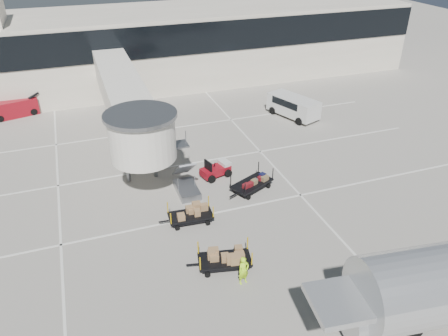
{
  "coord_description": "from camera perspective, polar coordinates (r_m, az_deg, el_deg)",
  "views": [
    {
      "loc": [
        -7.63,
        -20.29,
        16.91
      ],
      "look_at": [
        1.07,
        4.13,
        2.0
      ],
      "focal_mm": 35.0,
      "sensor_mm": 36.0,
      "label": 1
    }
  ],
  "objects": [
    {
      "name": "belt_loader",
      "position": [
        47.5,
        -25.67,
        7.11
      ],
      "size": [
        4.77,
        2.77,
        2.17
      ],
      "rotation": [
        0.0,
        0.0,
        0.26
      ],
      "color": "maroon",
      "rests_on": "ground"
    },
    {
      "name": "ground_worker",
      "position": [
        23.51,
        2.58,
        -13.23
      ],
      "size": [
        0.68,
        0.5,
        1.7
      ],
      "primitive_type": "imported",
      "rotation": [
        0.0,
        0.0,
        0.16
      ],
      "color": "#B8FF1A",
      "rests_on": "ground"
    },
    {
      "name": "box_cart_far",
      "position": [
        27.87,
        -4.1,
        -6.19
      ],
      "size": [
        3.48,
        1.59,
        1.35
      ],
      "rotation": [
        0.0,
        0.0,
        -0.07
      ],
      "color": "black",
      "rests_on": "ground"
    },
    {
      "name": "box_cart_near",
      "position": [
        24.56,
        0.15,
        -11.87
      ],
      "size": [
        3.67,
        2.02,
        1.41
      ],
      "rotation": [
        0.0,
        0.0,
        -0.21
      ],
      "color": "black",
      "rests_on": "ground"
    },
    {
      "name": "minivan",
      "position": [
        43.14,
        8.89,
        8.16
      ],
      "size": [
        3.8,
        5.6,
        1.97
      ],
      "rotation": [
        0.0,
        0.0,
        0.36
      ],
      "color": "silver",
      "rests_on": "ground"
    },
    {
      "name": "ground",
      "position": [
        27.49,
        0.8,
        -8.06
      ],
      "size": [
        140.0,
        140.0,
        0.0
      ],
      "primitive_type": "plane",
      "color": "#AFA89D",
      "rests_on": "ground"
    },
    {
      "name": "suitcase_cart",
      "position": [
        31.02,
        3.63,
        -2.12
      ],
      "size": [
        3.72,
        2.64,
        1.46
      ],
      "rotation": [
        0.0,
        0.0,
        0.43
      ],
      "color": "black",
      "rests_on": "ground"
    },
    {
      "name": "lane_markings",
      "position": [
        34.81,
        -5.57,
        0.7
      ],
      "size": [
        40.0,
        30.0,
        0.02
      ],
      "color": "silver",
      "rests_on": "ground"
    },
    {
      "name": "terminal",
      "position": [
        52.35,
        -11.41,
        15.18
      ],
      "size": [
        64.0,
        12.11,
        15.2
      ],
      "color": "#EFE3CD",
      "rests_on": "ground"
    },
    {
      "name": "jet_bridge",
      "position": [
        35.11,
        -12.42,
        8.11
      ],
      "size": [
        5.7,
        20.4,
        6.03
      ],
      "color": "white",
      "rests_on": "ground"
    },
    {
      "name": "baggage_tug",
      "position": [
        32.62,
        -1.03,
        -0.24
      ],
      "size": [
        2.45,
        1.92,
        1.47
      ],
      "rotation": [
        0.0,
        0.0,
        0.27
      ],
      "color": "maroon",
      "rests_on": "ground"
    }
  ]
}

